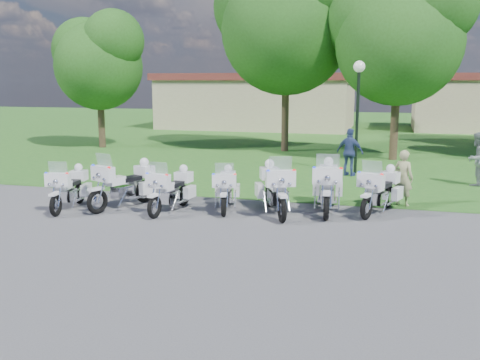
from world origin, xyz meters
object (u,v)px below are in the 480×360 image
(motorcycle_0, at_px, (70,187))
(lamp_post, at_px, (358,89))
(motorcycle_5, at_px, (328,186))
(motorcycle_3, at_px, (226,188))
(bystander_c, at_px, (350,152))
(motorcycle_1, at_px, (125,184))
(motorcycle_2, at_px, (172,189))
(bystander_a, at_px, (403,178))
(motorcycle_6, at_px, (380,190))
(motorcycle_4, at_px, (274,188))
(bystander_b, at_px, (477,159))

(motorcycle_0, distance_m, lamp_post, 11.32)
(motorcycle_5, height_order, lamp_post, lamp_post)
(motorcycle_3, distance_m, bystander_c, 7.01)
(motorcycle_1, relative_size, motorcycle_2, 1.06)
(motorcycle_3, relative_size, bystander_c, 1.16)
(motorcycle_5, xyz_separation_m, bystander_c, (0.17, 5.79, 0.19))
(motorcycle_0, distance_m, bystander_a, 9.52)
(motorcycle_6, bearing_deg, bystander_c, -57.76)
(motorcycle_4, distance_m, bystander_c, 6.62)
(motorcycle_5, height_order, bystander_c, bystander_c)
(motorcycle_5, relative_size, motorcycle_6, 1.16)
(lamp_post, relative_size, bystander_c, 2.39)
(motorcycle_1, relative_size, lamp_post, 0.54)
(motorcycle_0, bearing_deg, bystander_a, -171.14)
(lamp_post, bearing_deg, motorcycle_5, -93.05)
(motorcycle_4, relative_size, motorcycle_6, 1.07)
(lamp_post, bearing_deg, motorcycle_3, -113.79)
(motorcycle_4, bearing_deg, motorcycle_0, -12.34)
(bystander_c, bearing_deg, motorcycle_0, 65.59)
(motorcycle_1, bearing_deg, bystander_a, -142.41)
(motorcycle_2, bearing_deg, motorcycle_3, -148.69)
(motorcycle_3, bearing_deg, lamp_post, -126.50)
(motorcycle_0, xyz_separation_m, bystander_c, (7.19, 7.51, 0.29))
(motorcycle_0, height_order, motorcycle_6, motorcycle_6)
(motorcycle_3, xyz_separation_m, bystander_b, (7.25, 5.58, 0.33))
(bystander_a, bearing_deg, motorcycle_3, 50.23)
(motorcycle_0, bearing_deg, lamp_post, -141.18)
(bystander_b, bearing_deg, lamp_post, -71.92)
(motorcycle_3, bearing_deg, bystander_b, -155.13)
(motorcycle_4, height_order, bystander_b, bystander_b)
(motorcycle_5, bearing_deg, motorcycle_2, 10.63)
(motorcycle_4, bearing_deg, bystander_c, -126.37)
(lamp_post, bearing_deg, bystander_b, -19.30)
(motorcycle_2, xyz_separation_m, motorcycle_5, (4.14, 1.20, 0.10))
(motorcycle_2, bearing_deg, lamp_post, -113.14)
(motorcycle_5, bearing_deg, motorcycle_4, 20.08)
(motorcycle_3, distance_m, lamp_post, 8.13)
(motorcycle_2, relative_size, motorcycle_5, 0.86)
(motorcycle_0, xyz_separation_m, lamp_post, (7.37, 8.18, 2.64))
(motorcycle_1, bearing_deg, motorcycle_4, -153.18)
(bystander_c, bearing_deg, motorcycle_6, 121.90)
(motorcycle_1, relative_size, motorcycle_5, 0.91)
(motorcycle_6, bearing_deg, lamp_post, -60.62)
(motorcycle_2, distance_m, bystander_c, 8.21)
(lamp_post, bearing_deg, bystander_c, -105.11)
(bystander_a, bearing_deg, lamp_post, -42.52)
(motorcycle_2, bearing_deg, motorcycle_0, 17.59)
(motorcycle_0, relative_size, motorcycle_1, 0.93)
(motorcycle_1, height_order, lamp_post, lamp_post)
(motorcycle_0, relative_size, bystander_a, 1.33)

